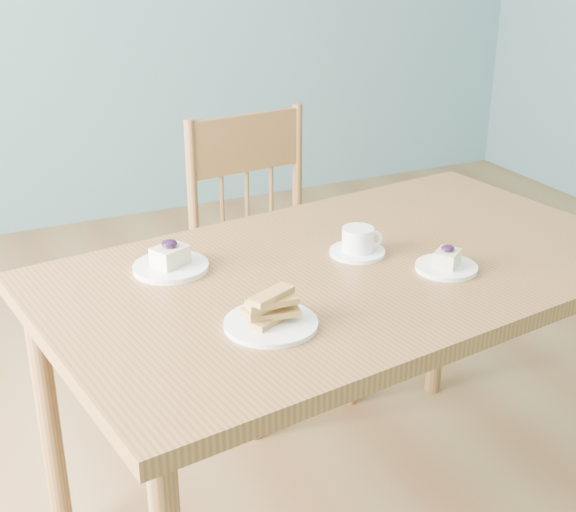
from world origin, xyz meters
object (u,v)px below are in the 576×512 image
at_px(dining_table, 349,294).
at_px(cheesecake_plate_far, 171,262).
at_px(dining_chair, 269,261).
at_px(biscotti_plate, 271,316).
at_px(cheesecake_plate_near, 447,263).
at_px(coffee_cup, 358,243).

distance_m(dining_table, cheesecake_plate_far, 0.45).
relative_size(dining_chair, biscotti_plate, 4.99).
bearing_deg(cheesecake_plate_near, cheesecake_plate_far, 154.57).
bearing_deg(cheesecake_plate_near, dining_table, 147.45).
xyz_separation_m(cheesecake_plate_near, cheesecake_plate_far, (-0.60, 0.29, 0.00)).
distance_m(cheesecake_plate_near, cheesecake_plate_far, 0.66).
distance_m(dining_table, cheesecake_plate_near, 0.25).
xyz_separation_m(cheesecake_plate_near, biscotti_plate, (-0.50, -0.08, 0.01)).
distance_m(cheesecake_plate_far, coffee_cup, 0.47).
bearing_deg(dining_chair, biscotti_plate, -120.22).
xyz_separation_m(dining_table, cheesecake_plate_near, (0.20, -0.12, 0.10)).
relative_size(cheesecake_plate_near, biscotti_plate, 0.76).
bearing_deg(dining_chair, cheesecake_plate_far, -138.89).
bearing_deg(dining_table, cheesecake_plate_far, 150.47).
height_order(cheesecake_plate_near, cheesecake_plate_far, cheesecake_plate_far).
xyz_separation_m(dining_chair, cheesecake_plate_near, (0.10, -0.83, 0.31)).
xyz_separation_m(coffee_cup, biscotti_plate, (-0.35, -0.25, -0.01)).
xyz_separation_m(dining_table, dining_chair, (0.10, 0.71, -0.21)).
bearing_deg(cheesecake_plate_far, cheesecake_plate_near, -25.43).
distance_m(dining_chair, cheesecake_plate_far, 0.81).
xyz_separation_m(cheesecake_plate_near, coffee_cup, (-0.14, 0.17, 0.01)).
xyz_separation_m(dining_table, coffee_cup, (0.05, 0.05, 0.11)).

